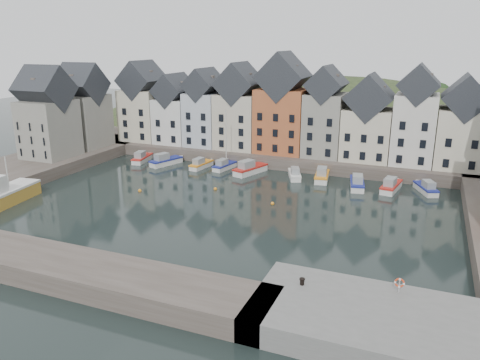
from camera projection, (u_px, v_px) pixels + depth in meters
The scene contains 21 objects.
ground at pixel (217, 211), 61.44m from camera, with size 260.00×260.00×0.00m, color black.
far_quay at pixel (284, 154), 87.76m from camera, with size 90.00×16.00×2.00m, color #483F37.
left_quay at pixel (22, 170), 77.22m from camera, with size 14.00×54.00×2.00m, color #483F37.
near_quay at pixel (369, 322), 35.44m from camera, with size 18.00×10.00×2.00m, color #60605E.
near_wall at pixel (28, 261), 45.26m from camera, with size 50.00×6.00×2.00m, color #483F37.
hillside at pixel (313, 206), 116.24m from camera, with size 153.60×70.40×64.00m.
far_terrace at pixel (300, 115), 82.57m from camera, with size 72.37×8.16×17.78m.
left_terrace at pixel (66, 114), 83.92m from camera, with size 7.65×17.00×15.69m.
mooring_buoys at pixel (208, 194), 67.57m from camera, with size 20.50×5.50×0.50m.
boat_a at pixel (142, 158), 86.05m from camera, with size 2.86×6.16×2.28m.
boat_b at pixel (165, 161), 83.85m from camera, with size 3.94×6.67×2.45m.
boat_c at pixel (201, 165), 81.82m from camera, with size 2.32×5.64×2.11m.
boat_d at pixel (224, 166), 81.01m from camera, with size 2.61×5.68×10.46m.
boat_e at pixel (250, 169), 78.35m from camera, with size 4.26×7.22×2.65m.
boat_f at pixel (295, 174), 75.84m from camera, with size 3.56×5.73×2.11m.
boat_g at pixel (322, 176), 74.73m from camera, with size 2.93×6.70×2.49m.
boat_h at pixel (357, 183), 70.76m from camera, with size 3.11×6.62×2.44m.
boat_i at pixel (391, 186), 69.37m from camera, with size 2.87×6.46×2.39m.
boat_j at pixel (426, 188), 68.62m from camera, with size 3.85×5.82×2.15m.
mooring_bollard at pixel (302, 281), 38.73m from camera, with size 0.48×0.48×0.56m.
life_ring_post at pixel (399, 283), 37.32m from camera, with size 0.80×0.17×1.30m.
Camera 1 is at (24.62, -52.29, 21.44)m, focal length 35.00 mm.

